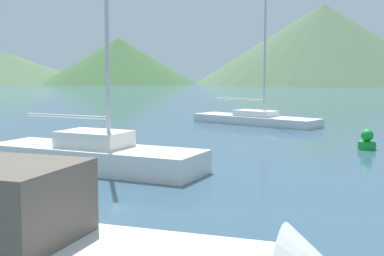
% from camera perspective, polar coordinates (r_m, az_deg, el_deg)
% --- Properties ---
extents(sailboat_inner, '(7.06, 5.90, 9.01)m').
position_cam_1_polar(sailboat_inner, '(29.84, 6.79, 1.09)').
color(sailboat_inner, silver).
rests_on(sailboat_inner, ground_plane).
extents(sailboat_middle, '(7.13, 4.39, 7.92)m').
position_cam_1_polar(sailboat_middle, '(16.52, -10.32, -2.79)').
color(sailboat_middle, white).
rests_on(sailboat_middle, ground_plane).
extents(buoy_marker, '(0.68, 0.68, 0.78)m').
position_cam_1_polar(buoy_marker, '(21.40, 18.17, -1.32)').
color(buoy_marker, green).
rests_on(buoy_marker, ground_plane).
extents(hill_west, '(37.58, 37.58, 6.85)m').
position_cam_1_polar(hill_west, '(126.12, -19.34, 6.13)').
color(hill_west, '#4C6647').
rests_on(hill_west, ground_plane).
extents(hill_central, '(32.58, 32.58, 9.61)m').
position_cam_1_polar(hill_central, '(114.23, -7.81, 7.13)').
color(hill_central, '#3D6038').
rests_on(hill_central, ground_plane).
extents(hill_east, '(53.98, 53.98, 16.80)m').
position_cam_1_polar(hill_east, '(118.02, 13.77, 8.73)').
color(hill_east, '#4C6647').
rests_on(hill_east, ground_plane).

